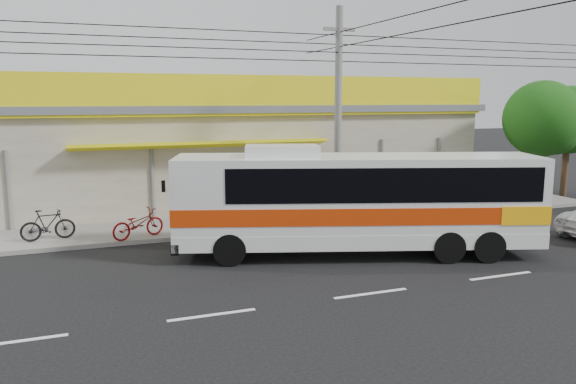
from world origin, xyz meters
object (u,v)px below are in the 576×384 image
(coach_bus, at_px, (363,197))
(tree_near, at_px, (571,122))
(motorbike_dark, at_px, (48,225))
(motorbike_red, at_px, (138,224))
(tree_far, at_px, (545,121))
(utility_pole, at_px, (339,47))

(coach_bus, bearing_deg, tree_near, 39.67)
(motorbike_dark, bearing_deg, tree_near, -94.82)
(motorbike_red, xyz_separation_m, tree_far, (17.69, 0.49, 3.13))
(utility_pole, bearing_deg, tree_near, 9.34)
(utility_pole, bearing_deg, tree_far, 5.33)
(motorbike_red, relative_size, tree_near, 0.35)
(tree_near, bearing_deg, coach_bus, -158.33)
(motorbike_red, height_order, motorbike_dark, motorbike_dark)
(coach_bus, distance_m, tree_near, 15.39)
(motorbike_red, xyz_separation_m, tree_near, (20.53, 1.71, 3.01))
(tree_far, bearing_deg, coach_bus, -158.72)
(motorbike_dark, bearing_deg, motorbike_red, -112.06)
(motorbike_dark, height_order, utility_pole, utility_pole)
(coach_bus, height_order, utility_pole, utility_pole)
(motorbike_red, relative_size, motorbike_dark, 1.09)
(tree_near, relative_size, tree_far, 0.97)
(coach_bus, relative_size, tree_far, 2.01)
(tree_near, bearing_deg, motorbike_red, -175.24)
(coach_bus, height_order, tree_near, tree_near)
(motorbike_red, height_order, utility_pole, utility_pole)
(coach_bus, height_order, tree_far, tree_far)
(motorbike_red, bearing_deg, motorbike_dark, 51.50)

